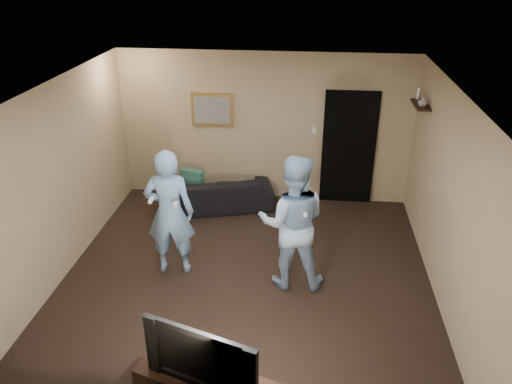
# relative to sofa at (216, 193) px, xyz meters

# --- Properties ---
(ground) EXTENTS (5.00, 5.00, 0.00)m
(ground) POSITION_rel_sofa_xyz_m (0.78, -1.95, -0.28)
(ground) COLOR black
(ground) RESTS_ON ground
(ceiling) EXTENTS (5.00, 5.00, 0.04)m
(ceiling) POSITION_rel_sofa_xyz_m (0.78, -1.95, 2.32)
(ceiling) COLOR silver
(ceiling) RESTS_ON wall_back
(wall_back) EXTENTS (5.00, 0.04, 2.60)m
(wall_back) POSITION_rel_sofa_xyz_m (0.78, 0.55, 1.02)
(wall_back) COLOR tan
(wall_back) RESTS_ON ground
(wall_front) EXTENTS (5.00, 0.04, 2.60)m
(wall_front) POSITION_rel_sofa_xyz_m (0.78, -4.45, 1.02)
(wall_front) COLOR tan
(wall_front) RESTS_ON ground
(wall_left) EXTENTS (0.04, 5.00, 2.60)m
(wall_left) POSITION_rel_sofa_xyz_m (-1.72, -1.95, 1.02)
(wall_left) COLOR tan
(wall_left) RESTS_ON ground
(wall_right) EXTENTS (0.04, 5.00, 2.60)m
(wall_right) POSITION_rel_sofa_xyz_m (3.28, -1.95, 1.02)
(wall_right) COLOR tan
(wall_right) RESTS_ON ground
(sofa) EXTENTS (2.04, 1.24, 0.56)m
(sofa) POSITION_rel_sofa_xyz_m (0.00, 0.00, 0.00)
(sofa) COLOR black
(sofa) RESTS_ON ground
(throw_pillow) EXTENTS (0.43, 0.24, 0.41)m
(throw_pillow) POSITION_rel_sofa_xyz_m (-0.41, -0.00, 0.20)
(throw_pillow) COLOR #1A5047
(throw_pillow) RESTS_ON sofa
(painting_frame) EXTENTS (0.72, 0.05, 0.57)m
(painting_frame) POSITION_rel_sofa_xyz_m (-0.12, 0.52, 1.32)
(painting_frame) COLOR olive
(painting_frame) RESTS_ON wall_back
(painting_canvas) EXTENTS (0.62, 0.01, 0.47)m
(painting_canvas) POSITION_rel_sofa_xyz_m (-0.12, 0.49, 1.32)
(painting_canvas) COLOR slate
(painting_canvas) RESTS_ON painting_frame
(doorway) EXTENTS (0.90, 0.06, 2.00)m
(doorway) POSITION_rel_sofa_xyz_m (2.23, 0.52, 0.72)
(doorway) COLOR black
(doorway) RESTS_ON ground
(light_switch) EXTENTS (0.08, 0.02, 0.12)m
(light_switch) POSITION_rel_sofa_xyz_m (1.63, 0.52, 1.02)
(light_switch) COLOR silver
(light_switch) RESTS_ON wall_back
(wall_shelf) EXTENTS (0.20, 0.60, 0.03)m
(wall_shelf) POSITION_rel_sofa_xyz_m (3.17, -0.15, 1.71)
(wall_shelf) COLOR black
(wall_shelf) RESTS_ON wall_right
(shelf_vase) EXTENTS (0.15, 0.15, 0.14)m
(shelf_vase) POSITION_rel_sofa_xyz_m (3.17, -0.27, 1.80)
(shelf_vase) COLOR #A7A7AC
(shelf_vase) RESTS_ON wall_shelf
(shelf_figurine) EXTENTS (0.06, 0.06, 0.18)m
(shelf_figurine) POSITION_rel_sofa_xyz_m (3.17, 0.10, 1.82)
(shelf_figurine) COLOR white
(shelf_figurine) RESTS_ON wall_shelf
(television) EXTENTS (1.10, 0.49, 0.64)m
(television) POSITION_rel_sofa_xyz_m (0.72, -4.28, 0.54)
(television) COLOR black
(television) RESTS_ON tv_console
(wii_player_left) EXTENTS (0.70, 0.54, 1.80)m
(wii_player_left) POSITION_rel_sofa_xyz_m (-0.26, -1.91, 0.62)
(wii_player_left) COLOR #7CA7D7
(wii_player_left) RESTS_ON ground
(wii_player_right) EXTENTS (0.92, 0.72, 1.84)m
(wii_player_right) POSITION_rel_sofa_xyz_m (1.39, -2.03, 0.64)
(wii_player_right) COLOR #94B4D8
(wii_player_right) RESTS_ON ground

